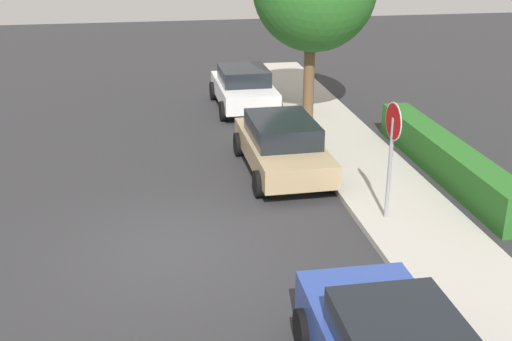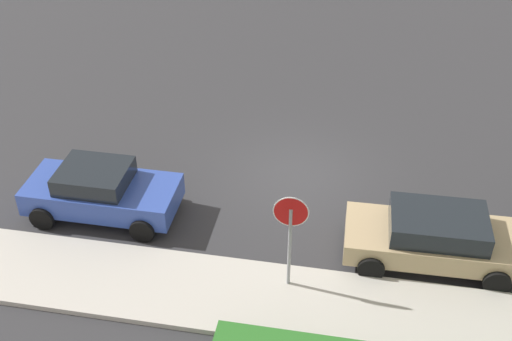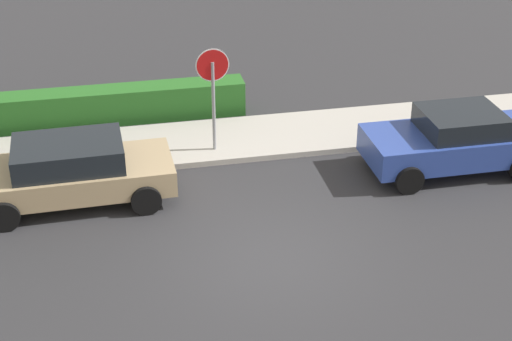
# 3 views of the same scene
# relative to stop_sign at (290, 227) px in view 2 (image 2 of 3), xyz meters

# --- Properties ---
(ground_plane) EXTENTS (60.00, 60.00, 0.00)m
(ground_plane) POSITION_rel_stop_sign_xyz_m (0.33, -4.53, -1.83)
(ground_plane) COLOR #2D2D30
(sidewalk_curb) EXTENTS (32.00, 2.31, 0.14)m
(sidewalk_curb) POSITION_rel_stop_sign_xyz_m (0.33, 0.55, -1.76)
(sidewalk_curb) COLOR #B2ADA3
(sidewalk_curb) RESTS_ON ground_plane
(stop_sign) EXTENTS (0.78, 0.08, 2.65)m
(stop_sign) POSITION_rel_stop_sign_xyz_m (0.00, 0.00, 0.00)
(stop_sign) COLOR gray
(stop_sign) RESTS_ON ground_plane
(parked_car_tan) EXTENTS (4.23, 2.05, 1.39)m
(parked_car_tan) POSITION_rel_stop_sign_xyz_m (-3.29, -1.56, -1.10)
(parked_car_tan) COLOR tan
(parked_car_tan) RESTS_ON ground_plane
(parked_car_blue) EXTENTS (3.97, 1.95, 1.43)m
(parked_car_blue) POSITION_rel_stop_sign_xyz_m (5.23, -1.85, -1.10)
(parked_car_blue) COLOR #2D479E
(parked_car_blue) RESTS_ON ground_plane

